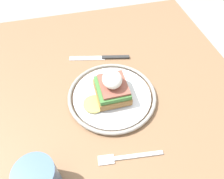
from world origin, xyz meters
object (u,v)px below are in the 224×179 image
at_px(sandwich, 112,87).
at_px(fork, 127,157).
at_px(plate, 112,96).
at_px(knife, 104,58).

xyz_separation_m(sandwich, fork, (-0.17, 0.01, -0.04)).
height_order(plate, knife, plate).
xyz_separation_m(plate, knife, (0.16, -0.01, -0.01)).
bearing_deg(knife, sandwich, 174.53).
xyz_separation_m(sandwich, knife, (0.16, -0.02, -0.04)).
relative_size(fork, knife, 0.78).
distance_m(sandwich, knife, 0.17).
height_order(fork, knife, knife).
distance_m(plate, knife, 0.16).
bearing_deg(fork, sandwich, -2.62).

